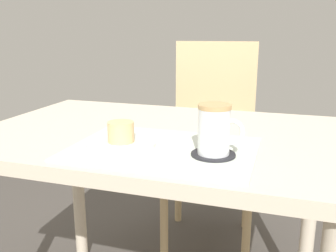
% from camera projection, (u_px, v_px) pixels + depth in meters
% --- Properties ---
extents(dining_table, '(1.04, 0.71, 0.71)m').
position_uv_depth(dining_table, '(157.00, 160.00, 1.12)').
color(dining_table, beige).
rests_on(dining_table, ground_plane).
extents(wooden_chair, '(0.46, 0.46, 0.94)m').
position_uv_depth(wooden_chair, '(212.00, 135.00, 1.76)').
color(wooden_chair, '#D1B27F').
rests_on(wooden_chair, ground_plane).
extents(placemat, '(0.45, 0.33, 0.00)m').
position_uv_depth(placemat, '(163.00, 149.00, 0.93)').
color(placemat, silver).
rests_on(placemat, dining_table).
extents(pastry_plate, '(0.17, 0.17, 0.01)m').
position_uv_depth(pastry_plate, '(121.00, 144.00, 0.94)').
color(pastry_plate, silver).
rests_on(pastry_plate, placemat).
extents(pastry, '(0.07, 0.07, 0.05)m').
position_uv_depth(pastry, '(121.00, 132.00, 0.93)').
color(pastry, '#E5BC7F').
rests_on(pastry, pastry_plate).
extents(coffee_coaster, '(0.10, 0.10, 0.00)m').
position_uv_depth(coffee_coaster, '(213.00, 154.00, 0.87)').
color(coffee_coaster, '#232328').
rests_on(coffee_coaster, placemat).
extents(coffee_mug, '(0.11, 0.08, 0.12)m').
position_uv_depth(coffee_mug, '(215.00, 129.00, 0.85)').
color(coffee_mug, white).
rests_on(coffee_mug, coffee_coaster).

